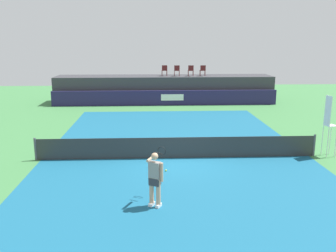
{
  "coord_description": "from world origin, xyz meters",
  "views": [
    {
      "loc": [
        -1.15,
        -15.57,
        5.15
      ],
      "look_at": [
        -0.31,
        2.0,
        1.0
      ],
      "focal_mm": 39.23,
      "sensor_mm": 36.0,
      "label": 1
    }
  ],
  "objects_px": {
    "net_post_near": "(35,149)",
    "tennis_ball": "(166,170)",
    "tennis_player": "(155,177)",
    "net_post_far": "(314,145)",
    "umpire_chair": "(329,122)",
    "spectator_chair_center": "(191,70)",
    "spectator_chair_right": "(203,70)",
    "spectator_chair_far_left": "(164,70)",
    "spectator_chair_left": "(177,70)"
  },
  "relations": [
    {
      "from": "net_post_near",
      "to": "tennis_ball",
      "type": "relative_size",
      "value": 14.71
    },
    {
      "from": "tennis_player",
      "to": "tennis_ball",
      "type": "relative_size",
      "value": 26.03
    },
    {
      "from": "tennis_player",
      "to": "net_post_far",
      "type": "bearing_deg",
      "value": 33.57
    },
    {
      "from": "umpire_chair",
      "to": "tennis_ball",
      "type": "relative_size",
      "value": 40.59
    },
    {
      "from": "spectator_chair_center",
      "to": "spectator_chair_right",
      "type": "height_order",
      "value": "same"
    },
    {
      "from": "spectator_chair_far_left",
      "to": "tennis_player",
      "type": "relative_size",
      "value": 0.5
    },
    {
      "from": "umpire_chair",
      "to": "net_post_far",
      "type": "distance_m",
      "value": 1.22
    },
    {
      "from": "spectator_chair_right",
      "to": "spectator_chair_far_left",
      "type": "bearing_deg",
      "value": 176.58
    },
    {
      "from": "spectator_chair_left",
      "to": "spectator_chair_far_left",
      "type": "bearing_deg",
      "value": 170.37
    },
    {
      "from": "spectator_chair_center",
      "to": "net_post_far",
      "type": "height_order",
      "value": "spectator_chair_center"
    },
    {
      "from": "spectator_chair_center",
      "to": "tennis_ball",
      "type": "relative_size",
      "value": 13.06
    },
    {
      "from": "spectator_chair_left",
      "to": "spectator_chair_center",
      "type": "distance_m",
      "value": 1.15
    },
    {
      "from": "umpire_chair",
      "to": "tennis_ball",
      "type": "xyz_separation_m",
      "value": [
        -7.33,
        -1.67,
        -1.55
      ]
    },
    {
      "from": "tennis_ball",
      "to": "spectator_chair_center",
      "type": "bearing_deg",
      "value": 80.57
    },
    {
      "from": "spectator_chair_far_left",
      "to": "net_post_near",
      "type": "distance_m",
      "value": 16.53
    },
    {
      "from": "tennis_ball",
      "to": "spectator_chair_right",
      "type": "bearing_deg",
      "value": 77.27
    },
    {
      "from": "spectator_chair_left",
      "to": "umpire_chair",
      "type": "distance_m",
      "value": 16.09
    },
    {
      "from": "umpire_chair",
      "to": "tennis_ball",
      "type": "bearing_deg",
      "value": -167.19
    },
    {
      "from": "spectator_chair_left",
      "to": "umpire_chair",
      "type": "relative_size",
      "value": 0.32
    },
    {
      "from": "spectator_chair_far_left",
      "to": "tennis_ball",
      "type": "bearing_deg",
      "value": -91.99
    },
    {
      "from": "spectator_chair_right",
      "to": "net_post_near",
      "type": "xyz_separation_m",
      "value": [
        -9.39,
        -14.97,
        -2.19
      ]
    },
    {
      "from": "spectator_chair_right",
      "to": "tennis_ball",
      "type": "bearing_deg",
      "value": -102.73
    },
    {
      "from": "spectator_chair_far_left",
      "to": "net_post_near",
      "type": "relative_size",
      "value": 0.89
    },
    {
      "from": "tennis_ball",
      "to": "spectator_chair_left",
      "type": "bearing_deg",
      "value": 84.5
    },
    {
      "from": "spectator_chair_far_left",
      "to": "tennis_ball",
      "type": "height_order",
      "value": "spectator_chair_far_left"
    },
    {
      "from": "spectator_chair_right",
      "to": "net_post_far",
      "type": "distance_m",
      "value": 15.43
    },
    {
      "from": "umpire_chair",
      "to": "net_post_near",
      "type": "height_order",
      "value": "umpire_chair"
    },
    {
      "from": "spectator_chair_far_left",
      "to": "tennis_ball",
      "type": "xyz_separation_m",
      "value": [
        -0.58,
        -16.84,
        -2.66
      ]
    },
    {
      "from": "spectator_chair_left",
      "to": "tennis_player",
      "type": "bearing_deg",
      "value": -95.98
    },
    {
      "from": "spectator_chair_left",
      "to": "net_post_near",
      "type": "distance_m",
      "value": 16.78
    },
    {
      "from": "spectator_chair_far_left",
      "to": "umpire_chair",
      "type": "distance_m",
      "value": 16.64
    },
    {
      "from": "spectator_chair_far_left",
      "to": "tennis_player",
      "type": "height_order",
      "value": "spectator_chair_far_left"
    },
    {
      "from": "tennis_ball",
      "to": "spectator_chair_far_left",
      "type": "bearing_deg",
      "value": 88.01
    },
    {
      "from": "net_post_far",
      "to": "tennis_ball",
      "type": "xyz_separation_m",
      "value": [
        -6.77,
        -1.68,
        -0.46
      ]
    },
    {
      "from": "spectator_chair_center",
      "to": "umpire_chair",
      "type": "xyz_separation_m",
      "value": [
        4.57,
        -14.94,
        -1.11
      ]
    },
    {
      "from": "spectator_chair_center",
      "to": "net_post_near",
      "type": "bearing_deg",
      "value": -119.33
    },
    {
      "from": "spectator_chair_left",
      "to": "net_post_far",
      "type": "height_order",
      "value": "spectator_chair_left"
    },
    {
      "from": "spectator_chair_center",
      "to": "spectator_chair_right",
      "type": "distance_m",
      "value": 1.0
    },
    {
      "from": "net_post_near",
      "to": "tennis_player",
      "type": "xyz_separation_m",
      "value": [
        5.16,
        -4.8,
        0.46
      ]
    },
    {
      "from": "net_post_near",
      "to": "spectator_chair_left",
      "type": "bearing_deg",
      "value": 64.23
    },
    {
      "from": "umpire_chair",
      "to": "net_post_near",
      "type": "bearing_deg",
      "value": 179.93
    },
    {
      "from": "spectator_chair_center",
      "to": "spectator_chair_right",
      "type": "relative_size",
      "value": 1.0
    },
    {
      "from": "spectator_chair_left",
      "to": "umpire_chair",
      "type": "bearing_deg",
      "value": -69.12
    },
    {
      "from": "umpire_chair",
      "to": "tennis_ball",
      "type": "height_order",
      "value": "umpire_chair"
    },
    {
      "from": "spectator_chair_far_left",
      "to": "spectator_chair_right",
      "type": "distance_m",
      "value": 3.18
    },
    {
      "from": "spectator_chair_center",
      "to": "net_post_far",
      "type": "xyz_separation_m",
      "value": [
        4.01,
        -14.93,
        -2.19
      ]
    },
    {
      "from": "spectator_chair_right",
      "to": "net_post_far",
      "type": "relative_size",
      "value": 0.89
    },
    {
      "from": "net_post_far",
      "to": "tennis_player",
      "type": "height_order",
      "value": "tennis_player"
    },
    {
      "from": "spectator_chair_far_left",
      "to": "umpire_chair",
      "type": "bearing_deg",
      "value": -66.04
    },
    {
      "from": "spectator_chair_far_left",
      "to": "spectator_chair_left",
      "type": "bearing_deg",
      "value": -9.63
    }
  ]
}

